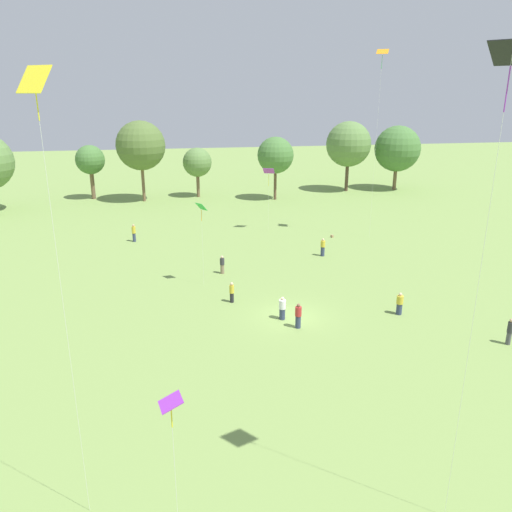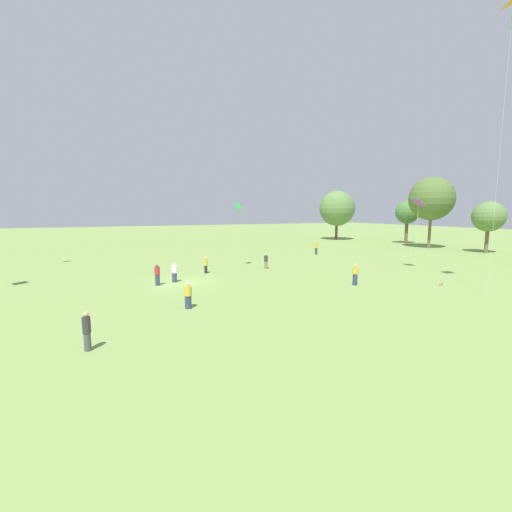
{
  "view_description": "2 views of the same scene",
  "coord_description": "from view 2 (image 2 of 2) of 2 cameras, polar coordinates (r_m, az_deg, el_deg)",
  "views": [
    {
      "loc": [
        -8.53,
        -31.4,
        15.06
      ],
      "look_at": [
        -1.33,
        5.9,
        2.77
      ],
      "focal_mm": 35.0,
      "sensor_mm": 36.0,
      "label": 1
    },
    {
      "loc": [
        28.61,
        -5.77,
        6.06
      ],
      "look_at": [
        3.43,
        5.62,
        2.44
      ],
      "focal_mm": 24.0,
      "sensor_mm": 36.0,
      "label": 2
    }
  ],
  "objects": [
    {
      "name": "person_1",
      "position": [
        30.22,
        -13.46,
        -2.73
      ],
      "size": [
        0.67,
        0.67,
        1.69
      ],
      "rotation": [
        0.0,
        0.0,
        0.96
      ],
      "color": "#333D5B",
      "rests_on": "ground_plane"
    },
    {
      "name": "tree_1",
      "position": [
        70.63,
        23.92,
        6.64
      ],
      "size": [
        4.29,
        4.29,
        8.04
      ],
      "color": "brown",
      "rests_on": "ground_plane"
    },
    {
      "name": "person_2",
      "position": [
        29.37,
        16.2,
        -3.01
      ],
      "size": [
        0.59,
        0.59,
        1.78
      ],
      "rotation": [
        0.0,
        0.0,
        0.38
      ],
      "color": "#333D5B",
      "rests_on": "ground_plane"
    },
    {
      "name": "person_6",
      "position": [
        29.26,
        -16.12,
        -3.05
      ],
      "size": [
        0.61,
        0.61,
        1.77
      ],
      "rotation": [
        0.0,
        0.0,
        0.62
      ],
      "color": "#333D5B",
      "rests_on": "ground_plane"
    },
    {
      "name": "person_3",
      "position": [
        36.21,
        1.67,
        -0.88
      ],
      "size": [
        0.47,
        0.47,
        1.64
      ],
      "rotation": [
        0.0,
        0.0,
        1.77
      ],
      "color": "#847056",
      "rests_on": "ground_plane"
    },
    {
      "name": "kite_4",
      "position": [
        38.61,
        25.45,
        7.82
      ],
      "size": [
        1.51,
        1.4,
        7.28
      ],
      "rotation": [
        0.0,
        0.0,
        1.99
      ],
      "color": "purple",
      "rests_on": "ground_plane"
    },
    {
      "name": "picnic_bag_1",
      "position": [
        31.88,
        28.44,
        -4.17
      ],
      "size": [
        0.32,
        0.37,
        0.26
      ],
      "rotation": [
        0.0,
        0.0,
        2.0
      ],
      "color": "#A58459",
      "rests_on": "ground_plane"
    },
    {
      "name": "kite_3",
      "position": [
        31.03,
        36.9,
        29.48
      ],
      "size": [
        1.5,
        1.46,
        19.44
      ],
      "rotation": [
        0.0,
        0.0,
        4.99
      ],
      "color": "orange",
      "rests_on": "ground_plane"
    },
    {
      "name": "kite_0",
      "position": [
        36.56,
        -3.01,
        8.01
      ],
      "size": [
        0.97,
        1.04,
        6.94
      ],
      "rotation": [
        0.0,
        0.0,
        1.38
      ],
      "color": "green",
      "rests_on": "ground_plane"
    },
    {
      "name": "person_4",
      "position": [
        21.96,
        -11.26,
        -6.54
      ],
      "size": [
        0.67,
        0.67,
        1.66
      ],
      "rotation": [
        0.0,
        0.0,
        4.1
      ],
      "color": "#333D5B",
      "rests_on": "ground_plane"
    },
    {
      "name": "tree_2",
      "position": [
        63.32,
        27.24,
        8.5
      ],
      "size": [
        7.06,
        7.06,
        11.65
      ],
      "color": "brown",
      "rests_on": "ground_plane"
    },
    {
      "name": "person_5",
      "position": [
        49.02,
        9.99,
        1.37
      ],
      "size": [
        0.56,
        0.56,
        1.91
      ],
      "rotation": [
        0.0,
        0.0,
        5.43
      ],
      "color": "#333D5B",
      "rests_on": "ground_plane"
    },
    {
      "name": "tree_0",
      "position": [
        75.33,
        13.35,
        7.72
      ],
      "size": [
        7.44,
        7.44,
        10.4
      ],
      "color": "brown",
      "rests_on": "ground_plane"
    },
    {
      "name": "person_7",
      "position": [
        16.91,
        -26.37,
        -11.14
      ],
      "size": [
        0.49,
        0.49,
        1.77
      ],
      "rotation": [
        0.0,
        0.0,
        4.01
      ],
      "color": "#4C4C51",
      "rests_on": "ground_plane"
    },
    {
      "name": "ground_plane",
      "position": [
        29.81,
        -12.7,
        -4.46
      ],
      "size": [
        240.0,
        240.0,
        0.0
      ],
      "primitive_type": "plane",
      "color": "#7A994C"
    },
    {
      "name": "person_0",
      "position": [
        33.98,
        -8.37,
        -1.51
      ],
      "size": [
        0.49,
        0.49,
        1.62
      ],
      "rotation": [
        0.0,
        0.0,
        3.69
      ],
      "color": "#232328",
      "rests_on": "ground_plane"
    },
    {
      "name": "tree_3",
      "position": [
        60.06,
        34.29,
        5.43
      ],
      "size": [
        4.39,
        4.39,
        7.51
      ],
      "color": "brown",
      "rests_on": "ground_plane"
    }
  ]
}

